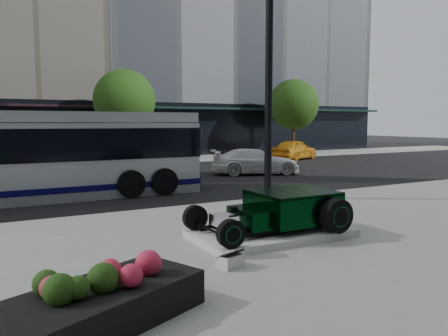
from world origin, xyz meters
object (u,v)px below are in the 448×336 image
transit_bus (18,156)px  hot_rod (284,209)px  white_sedan (256,162)px  yellow_taxi (294,150)px  lamppost (269,85)px  flower_planter (109,300)px

transit_bus → hot_rod: bearing=-59.7°
white_sedan → yellow_taxi: size_ratio=1.06×
lamppost → white_sedan: 8.21m
transit_bus → white_sedan: 11.13m
transit_bus → lamppost: bearing=-30.5°
flower_planter → lamppost: bearing=43.5°
transit_bus → yellow_taxi: 19.57m
hot_rod → flower_planter: (-4.40, -2.35, -0.31)m
flower_planter → transit_bus: 10.57m
transit_bus → white_sedan: bearing=12.7°
hot_rod → yellow_taxi: 20.92m
hot_rod → white_sedan: bearing=60.3°
flower_planter → transit_bus: (-0.36, 10.51, 1.09)m
white_sedan → hot_rod: bearing=169.0°
lamppost → transit_bus: bearing=149.5°
transit_bus → yellow_taxi: transit_bus is taller
hot_rod → transit_bus: 9.48m
lamppost → flower_planter: lamppost is taller
white_sedan → yellow_taxi: yellow_taxi is taller
white_sedan → yellow_taxi: 9.03m
flower_planter → yellow_taxi: 25.57m
flower_planter → white_sedan: bearing=51.1°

